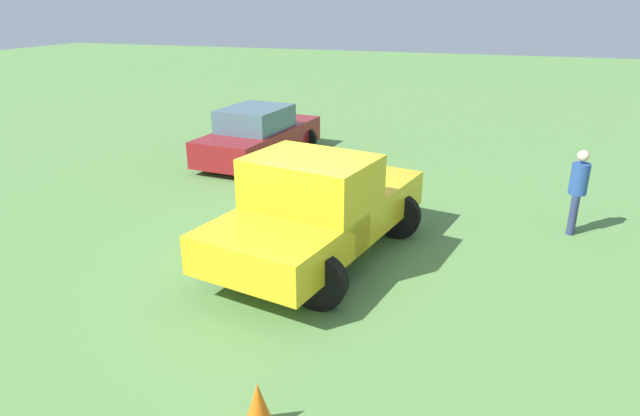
{
  "coord_description": "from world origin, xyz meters",
  "views": [
    {
      "loc": [
        2.94,
        -7.81,
        4.14
      ],
      "look_at": [
        0.17,
        0.29,
        0.9
      ],
      "focal_mm": 30.92,
      "sensor_mm": 36.0,
      "label": 1
    }
  ],
  "objects_px": {
    "person_bystander": "(578,187)",
    "traffic_cone": "(258,405)",
    "pickup_truck": "(316,207)",
    "sedan_near": "(259,135)"
  },
  "relations": [
    {
      "from": "person_bystander",
      "to": "traffic_cone",
      "type": "height_order",
      "value": "person_bystander"
    },
    {
      "from": "pickup_truck",
      "to": "person_bystander",
      "type": "distance_m",
      "value": 4.96
    },
    {
      "from": "pickup_truck",
      "to": "person_bystander",
      "type": "bearing_deg",
      "value": -46.42
    },
    {
      "from": "pickup_truck",
      "to": "sedan_near",
      "type": "xyz_separation_m",
      "value": [
        -3.59,
        5.5,
        -0.3
      ]
    },
    {
      "from": "sedan_near",
      "to": "person_bystander",
      "type": "distance_m",
      "value": 8.28
    },
    {
      "from": "pickup_truck",
      "to": "sedan_near",
      "type": "height_order",
      "value": "pickup_truck"
    },
    {
      "from": "sedan_near",
      "to": "person_bystander",
      "type": "height_order",
      "value": "person_bystander"
    },
    {
      "from": "pickup_truck",
      "to": "person_bystander",
      "type": "height_order",
      "value": "pickup_truck"
    },
    {
      "from": "sedan_near",
      "to": "traffic_cone",
      "type": "height_order",
      "value": "sedan_near"
    },
    {
      "from": "person_bystander",
      "to": "sedan_near",
      "type": "bearing_deg",
      "value": 169.87
    }
  ]
}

